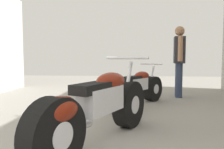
# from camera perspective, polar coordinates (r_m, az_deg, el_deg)

# --- Properties ---
(ground_plane) EXTENTS (16.43, 16.43, 0.00)m
(ground_plane) POSITION_cam_1_polar(r_m,az_deg,el_deg) (3.37, -1.74, -11.84)
(ground_plane) COLOR gray
(motorcycle_maroon_cruiser) EXTENTS (1.05, 1.91, 0.95)m
(motorcycle_maroon_cruiser) POSITION_cam_1_polar(r_m,az_deg,el_deg) (2.46, -3.40, -8.34)
(motorcycle_maroon_cruiser) COLOR black
(motorcycle_maroon_cruiser) RESTS_ON ground_plane
(motorcycle_black_naked) EXTENTS (1.15, 1.53, 0.81)m
(motorcycle_black_naked) POSITION_cam_1_polar(r_m,az_deg,el_deg) (4.47, 5.89, -3.49)
(motorcycle_black_naked) COLOR black
(motorcycle_black_naked) RESTS_ON ground_plane
(mechanic_in_blue) EXTENTS (0.29, 0.67, 1.65)m
(mechanic_in_blue) POSITION_cam_1_polar(r_m,az_deg,el_deg) (5.59, 16.35, 4.11)
(mechanic_in_blue) COLOR #2D3851
(mechanic_in_blue) RESTS_ON ground_plane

